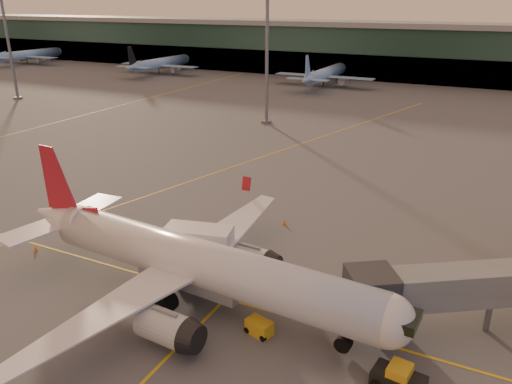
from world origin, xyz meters
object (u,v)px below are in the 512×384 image
at_px(main_airplane, 192,263).
at_px(gpu_cart, 259,327).
at_px(catering_truck, 200,248).
at_px(pushback_tug, 399,379).

distance_m(main_airplane, gpu_cart, 7.89).
relative_size(main_airplane, gpu_cart, 16.51).
bearing_deg(main_airplane, gpu_cart, -8.88).
height_order(main_airplane, gpu_cart, main_airplane).
xyz_separation_m(main_airplane, catering_truck, (-1.85, 4.06, -0.99)).
distance_m(main_airplane, pushback_tug, 18.31).
bearing_deg(pushback_tug, gpu_cart, -178.15).
bearing_deg(gpu_cart, catering_truck, 162.02).
height_order(gpu_cart, pushback_tug, pushback_tug).
xyz_separation_m(catering_truck, gpu_cart, (8.91, -5.65, -2.14)).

